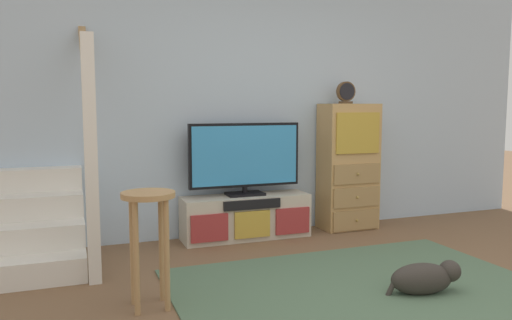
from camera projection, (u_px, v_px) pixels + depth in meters
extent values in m
cube|color=#A8BCD1|center=(265.00, 100.00, 5.12)|extent=(6.40, 0.12, 2.70)
cube|color=#4C664C|center=(361.00, 289.00, 3.53)|extent=(2.60, 1.80, 0.01)
cube|color=#BCB29E|center=(246.00, 217.00, 4.89)|extent=(1.25, 0.36, 0.42)
cube|color=maroon|center=(210.00, 228.00, 4.57)|extent=(0.35, 0.02, 0.25)
cube|color=#B79333|center=(252.00, 224.00, 4.72)|extent=(0.35, 0.02, 0.25)
cube|color=maroon|center=(293.00, 221.00, 4.86)|extent=(0.35, 0.02, 0.25)
cube|color=black|center=(252.00, 205.00, 4.70)|extent=(0.56, 0.02, 0.09)
cube|color=black|center=(245.00, 194.00, 4.89)|extent=(0.36, 0.22, 0.02)
cylinder|color=black|center=(245.00, 190.00, 4.88)|extent=(0.05, 0.05, 0.06)
cube|color=black|center=(245.00, 155.00, 4.85)|extent=(1.11, 0.05, 0.62)
cube|color=#338CCC|center=(246.00, 155.00, 4.82)|extent=(1.06, 0.01, 0.57)
cube|color=tan|center=(348.00, 167.00, 5.26)|extent=(0.58, 0.34, 1.31)
cube|color=#9C7949|center=(356.00, 220.00, 5.15)|extent=(0.53, 0.02, 0.20)
sphere|color=olive|center=(357.00, 221.00, 5.13)|extent=(0.03, 0.03, 0.03)
cube|color=#9C7949|center=(357.00, 197.00, 5.12)|extent=(0.53, 0.02, 0.20)
sphere|color=olive|center=(358.00, 197.00, 5.10)|extent=(0.03, 0.03, 0.03)
cube|color=#9C7949|center=(357.00, 174.00, 5.09)|extent=(0.53, 0.02, 0.20)
sphere|color=olive|center=(358.00, 174.00, 5.08)|extent=(0.03, 0.03, 0.03)
cube|color=#B79333|center=(358.00, 133.00, 5.05)|extent=(0.49, 0.02, 0.41)
cube|color=#4C3823|center=(346.00, 103.00, 5.15)|extent=(0.12, 0.08, 0.02)
cylinder|color=brown|center=(346.00, 91.00, 5.13)|extent=(0.20, 0.04, 0.20)
cylinder|color=black|center=(347.00, 91.00, 5.11)|extent=(0.17, 0.01, 0.17)
cube|color=silver|center=(21.00, 273.00, 3.60)|extent=(0.90, 0.26, 0.19)
cube|color=silver|center=(24.00, 250.00, 3.84)|extent=(0.90, 0.26, 0.38)
cube|color=silver|center=(26.00, 230.00, 4.07)|extent=(0.90, 0.26, 0.57)
cube|color=silver|center=(28.00, 212.00, 4.30)|extent=(0.90, 0.26, 0.76)
cube|color=silver|center=(29.00, 196.00, 4.53)|extent=(0.90, 0.26, 0.95)
cube|color=silver|center=(91.00, 161.00, 3.57)|extent=(0.09, 0.09, 1.80)
cube|color=#9E7547|center=(84.00, 56.00, 4.09)|extent=(0.06, 1.33, 0.99)
cylinder|color=#A37A4C|center=(136.00, 259.00, 3.06)|extent=(0.04, 0.04, 0.72)
cylinder|color=#A37A4C|center=(167.00, 255.00, 3.13)|extent=(0.04, 0.04, 0.72)
cylinder|color=#A37A4C|center=(133.00, 250.00, 3.24)|extent=(0.04, 0.04, 0.72)
cylinder|color=#A37A4C|center=(162.00, 248.00, 3.30)|extent=(0.04, 0.04, 0.72)
cylinder|color=#A37A4C|center=(148.00, 195.00, 3.14)|extent=(0.34, 0.34, 0.03)
ellipsoid|color=#332D28|center=(421.00, 279.00, 3.43)|extent=(0.47, 0.28, 0.22)
sphere|color=#332D28|center=(450.00, 271.00, 3.46)|extent=(0.15, 0.15, 0.15)
cylinder|color=#332D28|center=(393.00, 285.00, 3.40)|extent=(0.11, 0.05, 0.16)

